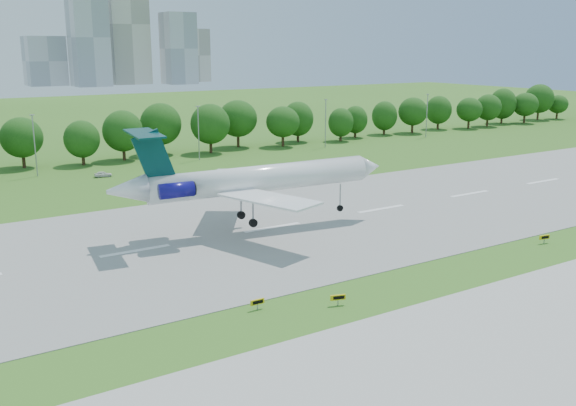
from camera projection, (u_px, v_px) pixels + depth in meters
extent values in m
plane|color=#315717|center=(390.00, 281.00, 70.01)|extent=(600.00, 600.00, 0.00)
cube|color=gray|center=(272.00, 228.00, 90.51)|extent=(400.00, 45.00, 0.08)
cube|color=#ADADA8|center=(529.00, 343.00, 55.22)|extent=(400.00, 23.00, 0.08)
cylinder|color=#382314|center=(27.00, 160.00, 134.67)|extent=(0.70, 0.70, 3.60)
sphere|color=#11370D|center=(25.00, 139.00, 133.63)|extent=(8.40, 8.40, 8.40)
cylinder|color=#382314|center=(201.00, 145.00, 155.48)|extent=(0.70, 0.70, 3.60)
sphere|color=#11370D|center=(200.00, 127.00, 154.44)|extent=(8.40, 8.40, 8.40)
cylinder|color=#382314|center=(334.00, 133.00, 176.30)|extent=(0.70, 0.70, 3.60)
sphere|color=#11370D|center=(334.00, 117.00, 175.26)|extent=(8.40, 8.40, 8.40)
cylinder|color=#382314|center=(439.00, 124.00, 197.11)|extent=(0.70, 0.70, 3.60)
sphere|color=#11370D|center=(439.00, 110.00, 196.07)|extent=(8.40, 8.40, 8.40)
cylinder|color=#382314|center=(523.00, 117.00, 217.92)|extent=(0.70, 0.70, 3.60)
sphere|color=#11370D|center=(524.00, 104.00, 216.88)|extent=(8.40, 8.40, 8.40)
cylinder|color=gray|center=(35.00, 146.00, 125.47)|extent=(0.24, 0.24, 12.00)
cube|color=gray|center=(32.00, 115.00, 124.03)|extent=(0.90, 0.25, 0.18)
cylinder|color=gray|center=(199.00, 134.00, 143.68)|extent=(0.24, 0.24, 12.00)
cube|color=gray|center=(198.00, 106.00, 142.24)|extent=(0.90, 0.25, 0.18)
cylinder|color=gray|center=(326.00, 124.00, 161.89)|extent=(0.24, 0.24, 12.00)
cube|color=gray|center=(326.00, 100.00, 160.45)|extent=(0.90, 0.25, 0.18)
cylinder|color=gray|center=(427.00, 116.00, 180.11)|extent=(0.24, 0.24, 12.00)
cube|color=gray|center=(428.00, 94.00, 178.66)|extent=(0.90, 0.25, 0.18)
cube|color=#B2B2B7|center=(88.00, 38.00, 413.54)|extent=(22.00, 22.00, 62.00)
cube|color=beige|center=(125.00, 25.00, 439.33)|extent=(26.00, 26.00, 80.00)
cube|color=#B2B2B7|center=(179.00, 49.00, 442.31)|extent=(20.00, 20.00, 48.00)
cube|color=beige|center=(194.00, 55.00, 475.97)|extent=(18.00, 18.00, 38.00)
cube|color=#B2B2B7|center=(45.00, 61.00, 425.63)|extent=(24.00, 24.00, 32.00)
cylinder|color=white|center=(261.00, 179.00, 87.85)|extent=(31.59, 7.90, 4.23)
cone|color=white|center=(369.00, 167.00, 94.76)|extent=(3.87, 4.08, 3.72)
cone|color=white|center=(127.00, 190.00, 80.50)|extent=(5.53, 4.31, 3.75)
cube|color=white|center=(269.00, 199.00, 80.89)|extent=(8.99, 14.51, 0.36)
cube|color=white|center=(230.00, 178.00, 93.80)|extent=(11.75, 14.24, 0.36)
cube|color=#053438|center=(153.00, 157.00, 80.99)|extent=(5.42, 1.25, 7.08)
cube|color=#053438|center=(144.00, 134.00, 79.86)|extent=(4.67, 10.28, 0.29)
cylinder|color=#100B69|center=(176.00, 190.00, 80.37)|extent=(4.65, 2.57, 2.06)
cylinder|color=#100B69|center=(166.00, 182.00, 85.17)|extent=(4.65, 2.57, 2.06)
cylinder|color=gray|center=(340.00, 196.00, 93.77)|extent=(0.21, 0.21, 3.65)
cylinder|color=black|center=(340.00, 208.00, 94.20)|extent=(0.97, 0.44, 0.94)
cylinder|color=gray|center=(253.00, 210.00, 85.84)|extent=(0.25, 0.25, 3.65)
cylinder|color=black|center=(253.00, 223.00, 86.27)|extent=(1.20, 0.62, 1.15)
cylinder|color=gray|center=(241.00, 202.00, 89.90)|extent=(0.25, 0.25, 3.65)
cylinder|color=black|center=(241.00, 215.00, 90.33)|extent=(1.20, 0.62, 1.15)
cube|color=gray|center=(338.00, 302.00, 63.32)|extent=(0.12, 0.12, 0.69)
cube|color=#DBB90B|center=(338.00, 297.00, 63.21)|extent=(1.55, 0.64, 0.54)
cube|color=black|center=(338.00, 298.00, 63.11)|extent=(1.13, 0.37, 0.34)
cube|color=gray|center=(257.00, 306.00, 62.32)|extent=(0.09, 0.09, 0.65)
cube|color=#DBB90B|center=(257.00, 302.00, 62.21)|extent=(1.49, 0.18, 0.51)
cube|color=black|center=(258.00, 302.00, 62.12)|extent=(1.12, 0.03, 0.33)
cube|color=gray|center=(544.00, 241.00, 83.35)|extent=(0.11, 0.11, 0.70)
cube|color=#DBB90B|center=(544.00, 237.00, 83.23)|extent=(1.60, 0.44, 0.55)
cube|color=black|center=(545.00, 237.00, 83.13)|extent=(1.18, 0.22, 0.35)
imported|color=silver|center=(103.00, 174.00, 126.00)|extent=(3.48, 1.82, 1.13)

